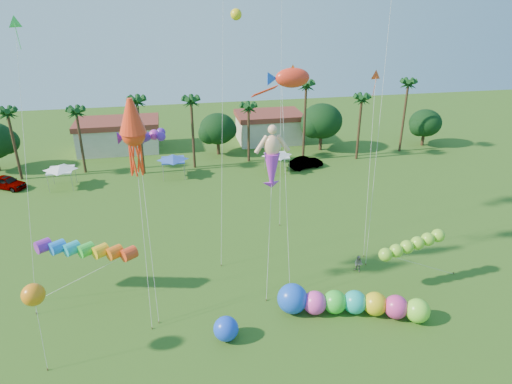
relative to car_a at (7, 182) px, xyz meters
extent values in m
plane|color=#285116|center=(26.83, -37.02, -0.83)|extent=(160.00, 160.00, 0.00)
cylinder|color=#3A2819|center=(0.83, 2.98, 3.67)|extent=(0.36, 0.36, 9.00)
cylinder|color=#3A2819|center=(8.83, 3.98, 3.42)|extent=(0.36, 0.36, 8.50)
cylinder|color=#3A2819|center=(16.83, 1.98, 4.17)|extent=(0.36, 0.36, 10.00)
cylinder|color=#3A2819|center=(23.83, 2.98, 3.92)|extent=(0.36, 0.36, 9.50)
cylinder|color=#3A2819|center=(31.83, 3.98, 3.17)|extent=(0.36, 0.36, 8.00)
cylinder|color=#3A2819|center=(39.83, 2.98, 4.67)|extent=(0.36, 0.36, 11.00)
cylinder|color=#3A2819|center=(47.83, 1.98, 3.67)|extent=(0.36, 0.36, 9.00)
cylinder|color=#3A2819|center=(55.83, 3.98, 4.42)|extent=(0.36, 0.36, 10.50)
sphere|color=#113814|center=(27.83, 7.98, 3.20)|extent=(5.46, 5.46, 5.46)
sphere|color=#113814|center=(43.83, 6.98, 3.82)|extent=(6.30, 6.30, 6.30)
sphere|color=#113814|center=(60.83, 5.98, 2.89)|extent=(5.04, 5.04, 5.04)
cube|color=beige|center=(12.83, 12.98, 1.17)|extent=(12.00, 7.00, 4.00)
cube|color=beige|center=(36.83, 12.98, 1.17)|extent=(10.00, 7.00, 4.00)
pyramid|color=white|center=(6.83, -1.02, 1.92)|extent=(3.00, 3.00, 0.60)
pyramid|color=blue|center=(20.83, -0.02, 1.92)|extent=(3.00, 3.00, 0.60)
pyramid|color=white|center=(34.83, -1.02, 1.92)|extent=(3.00, 3.00, 0.60)
imported|color=#4C4C54|center=(0.00, 0.00, 0.00)|extent=(5.19, 4.11, 1.66)
imported|color=#4C4C54|center=(39.29, -0.28, -0.03)|extent=(5.09, 2.88, 1.59)
imported|color=gray|center=(36.32, -26.17, -0.05)|extent=(0.95, 0.96, 1.56)
sphere|color=#FF43B6|center=(30.74, -30.89, 0.10)|extent=(1.86, 1.86, 1.86)
sphere|color=#32D632|center=(32.29, -31.09, 0.10)|extent=(1.86, 1.86, 1.86)
sphere|color=#19B5AA|center=(33.81, -31.41, 0.10)|extent=(1.86, 1.86, 1.86)
sphere|color=yellow|center=(35.28, -31.91, 0.10)|extent=(1.86, 1.86, 1.86)
sphere|color=#DD348B|center=(36.69, -32.58, 0.10)|extent=(1.86, 1.86, 1.86)
sphere|color=#85F135|center=(38.09, -33.30, 0.10)|extent=(1.86, 1.86, 1.86)
sphere|color=blue|center=(29.06, -30.37, 0.36)|extent=(2.97, 2.97, 2.37)
sphere|color=blue|center=(23.56, -32.48, 0.08)|extent=(1.82, 1.82, 1.82)
cylinder|color=#F4421B|center=(14.75, -25.32, 2.84)|extent=(7.48, 4.41, 1.06)
cylinder|color=silver|center=(12.80, -25.24, 1.00)|extent=(7.81, 0.19, 3.68)
cylinder|color=brown|center=(8.90, -25.16, -0.75)|extent=(0.08, 0.08, 0.16)
ellipsoid|color=#85D22E|center=(37.22, -29.05, 2.56)|extent=(6.17, 2.06, 1.33)
cylinder|color=silver|center=(40.89, -28.63, 0.87)|extent=(7.35, 0.87, 3.41)
cylinder|color=brown|center=(44.55, -28.21, -0.75)|extent=(0.08, 0.08, 0.16)
sphere|color=orange|center=(11.41, -32.33, 4.70)|extent=(1.76, 1.76, 1.45)
cylinder|color=silver|center=(11.45, -32.76, 1.93)|extent=(0.09, 0.87, 5.53)
cylinder|color=brown|center=(11.48, -33.18, -0.75)|extent=(0.08, 0.08, 0.16)
cylinder|color=silver|center=(27.97, -26.71, 4.44)|extent=(1.28, 4.07, 10.54)
cylinder|color=brown|center=(27.35, -28.73, -0.75)|extent=(0.08, 0.08, 0.16)
ellipsoid|color=#FF331C|center=(30.41, -23.54, 16.08)|extent=(4.18, 1.64, 1.71)
cylinder|color=silver|center=(29.86, -26.27, 7.63)|extent=(1.13, 5.48, 16.91)
cylinder|color=brown|center=(29.31, -28.99, -0.75)|extent=(0.08, 0.08, 0.16)
cylinder|color=silver|center=(25.23, -19.71, 11.26)|extent=(1.75, 6.52, 24.18)
cylinder|color=brown|center=(24.38, -22.96, -0.75)|extent=(0.08, 0.08, 0.16)
cone|color=#FF3514|center=(18.19, -26.38, 13.05)|extent=(2.05, 2.05, 5.34)
cylinder|color=silver|center=(18.23, -28.39, 6.11)|extent=(0.09, 4.03, 13.89)
cylinder|color=brown|center=(18.26, -30.39, -0.75)|extent=(0.08, 0.08, 0.16)
ellipsoid|color=#5C23B0|center=(18.40, -25.21, 12.51)|extent=(3.70, 2.32, 1.36)
cylinder|color=silver|center=(18.58, -27.52, 5.84)|extent=(0.39, 4.63, 13.34)
cylinder|color=brown|center=(18.76, -29.82, -0.75)|extent=(0.08, 0.08, 0.16)
cone|color=#E34319|center=(38.60, -20.94, 15.51)|extent=(1.10, 0.40, 1.08)
cylinder|color=silver|center=(38.22, -22.46, 7.34)|extent=(0.79, 3.07, 16.34)
cylinder|color=brown|center=(37.83, -23.98, -0.75)|extent=(0.08, 0.08, 0.16)
cylinder|color=silver|center=(38.22, -23.39, 11.49)|extent=(1.56, 3.93, 24.63)
cylinder|color=brown|center=(37.45, -25.34, -0.75)|extent=(0.08, 0.08, 0.16)
cone|color=#34E04E|center=(11.26, -23.89, 20.33)|extent=(0.95, 0.77, 1.02)
cylinder|color=silver|center=(10.31, -25.40, 9.75)|extent=(1.92, 3.05, 21.16)
cylinder|color=brown|center=(9.37, -26.91, -0.75)|extent=(0.08, 0.08, 0.16)
cylinder|color=silver|center=(31.92, -14.02, 13.37)|extent=(0.84, 4.76, 28.40)
cylinder|color=brown|center=(31.52, -16.39, -0.75)|extent=(0.08, 0.08, 0.16)
camera|label=1|loc=(20.70, -58.29, 22.38)|focal=32.00mm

